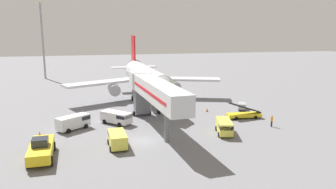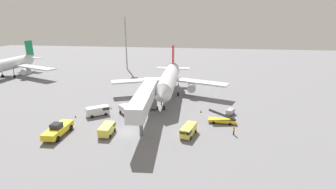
{
  "view_description": "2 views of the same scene",
  "coord_description": "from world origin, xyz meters",
  "px_view_note": "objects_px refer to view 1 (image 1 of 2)",
  "views": [
    {
      "loc": [
        -6.38,
        -41.99,
        14.95
      ],
      "look_at": [
        7.14,
        15.43,
        3.05
      ],
      "focal_mm": 35.12,
      "sensor_mm": 36.0,
      "label": 1
    },
    {
      "loc": [
        14.72,
        -43.02,
        21.22
      ],
      "look_at": [
        5.75,
        14.92,
        3.52
      ],
      "focal_mm": 26.76,
      "sensor_mm": 36.0,
      "label": 2
    }
  ],
  "objects_px": {
    "airplane_at_gate": "(145,77)",
    "jet_bridge": "(154,91)",
    "safety_cone_charlie": "(40,133)",
    "safety_cone_bravo": "(83,119)",
    "baggage_cart_near_right": "(242,106)",
    "belt_loader_truck": "(244,114)",
    "service_van_near_center": "(224,126)",
    "ground_crew_worker_midground": "(148,105)",
    "apron_light_mast": "(41,23)",
    "safety_cone_alpha": "(207,110)",
    "service_van_far_left": "(74,122)",
    "service_van_outer_left": "(117,117)",
    "service_van_mid_center": "(117,139)",
    "ground_crew_worker_foreground": "(272,121)",
    "pushback_tug": "(41,149)"
  },
  "relations": [
    {
      "from": "airplane_at_gate",
      "to": "jet_bridge",
      "type": "relative_size",
      "value": 1.53
    },
    {
      "from": "safety_cone_charlie",
      "to": "safety_cone_bravo",
      "type": "bearing_deg",
      "value": 48.41
    },
    {
      "from": "baggage_cart_near_right",
      "to": "safety_cone_charlie",
      "type": "relative_size",
      "value": 4.71
    },
    {
      "from": "belt_loader_truck",
      "to": "service_van_near_center",
      "type": "relative_size",
      "value": 1.11
    },
    {
      "from": "ground_crew_worker_midground",
      "to": "apron_light_mast",
      "type": "height_order",
      "value": "apron_light_mast"
    },
    {
      "from": "safety_cone_alpha",
      "to": "apron_light_mast",
      "type": "xyz_separation_m",
      "value": [
        -33.95,
        49.44,
        16.1
      ]
    },
    {
      "from": "airplane_at_gate",
      "to": "safety_cone_bravo",
      "type": "xyz_separation_m",
      "value": [
        -12.57,
        -12.8,
        -4.71
      ]
    },
    {
      "from": "ground_crew_worker_midground",
      "to": "apron_light_mast",
      "type": "bearing_deg",
      "value": 117.44
    },
    {
      "from": "safety_cone_bravo",
      "to": "safety_cone_charlie",
      "type": "xyz_separation_m",
      "value": [
        -5.83,
        -6.57,
        -0.01
      ]
    },
    {
      "from": "service_van_far_left",
      "to": "airplane_at_gate",
      "type": "bearing_deg",
      "value": 51.78
    },
    {
      "from": "ground_crew_worker_midground",
      "to": "safety_cone_bravo",
      "type": "bearing_deg",
      "value": -158.42
    },
    {
      "from": "service_van_outer_left",
      "to": "safety_cone_charlie",
      "type": "bearing_deg",
      "value": -163.57
    },
    {
      "from": "service_van_far_left",
      "to": "safety_cone_charlie",
      "type": "distance_m",
      "value": 5.14
    },
    {
      "from": "service_van_far_left",
      "to": "safety_cone_alpha",
      "type": "relative_size",
      "value": 7.51
    },
    {
      "from": "belt_loader_truck",
      "to": "safety_cone_alpha",
      "type": "relative_size",
      "value": 8.45
    },
    {
      "from": "service_van_far_left",
      "to": "safety_cone_bravo",
      "type": "relative_size",
      "value": 8.36
    },
    {
      "from": "service_van_near_center",
      "to": "apron_light_mast",
      "type": "distance_m",
      "value": 71.67
    },
    {
      "from": "airplane_at_gate",
      "to": "service_van_mid_center",
      "type": "bearing_deg",
      "value": -106.76
    },
    {
      "from": "service_van_near_center",
      "to": "ground_crew_worker_midground",
      "type": "distance_m",
      "value": 18.57
    },
    {
      "from": "belt_loader_truck",
      "to": "ground_crew_worker_foreground",
      "type": "relative_size",
      "value": 3.19
    },
    {
      "from": "service_van_far_left",
      "to": "service_van_mid_center",
      "type": "xyz_separation_m",
      "value": [
        5.75,
        -9.06,
        -0.1
      ]
    },
    {
      "from": "airplane_at_gate",
      "to": "ground_crew_worker_foreground",
      "type": "xyz_separation_m",
      "value": [
        15.99,
        -23.08,
        -4.05
      ]
    },
    {
      "from": "ground_crew_worker_foreground",
      "to": "service_van_near_center",
      "type": "bearing_deg",
      "value": -168.67
    },
    {
      "from": "jet_bridge",
      "to": "safety_cone_bravo",
      "type": "relative_size",
      "value": 36.96
    },
    {
      "from": "jet_bridge",
      "to": "service_van_near_center",
      "type": "relative_size",
      "value": 4.37
    },
    {
      "from": "pushback_tug",
      "to": "service_van_near_center",
      "type": "height_order",
      "value": "pushback_tug"
    },
    {
      "from": "airplane_at_gate",
      "to": "service_van_near_center",
      "type": "distance_m",
      "value": 26.17
    },
    {
      "from": "belt_loader_truck",
      "to": "service_van_near_center",
      "type": "height_order",
      "value": "belt_loader_truck"
    },
    {
      "from": "apron_light_mast",
      "to": "safety_cone_bravo",
      "type": "bearing_deg",
      "value": -76.71
    },
    {
      "from": "jet_bridge",
      "to": "ground_crew_worker_midground",
      "type": "xyz_separation_m",
      "value": [
        1.14,
        11.51,
        -4.83
      ]
    },
    {
      "from": "jet_bridge",
      "to": "belt_loader_truck",
      "type": "relative_size",
      "value": 3.92
    },
    {
      "from": "airplane_at_gate",
      "to": "ground_crew_worker_midground",
      "type": "bearing_deg",
      "value": -95.24
    },
    {
      "from": "service_van_outer_left",
      "to": "ground_crew_worker_midground",
      "type": "xyz_separation_m",
      "value": [
        6.46,
        7.94,
        -0.18
      ]
    },
    {
      "from": "safety_cone_alpha",
      "to": "safety_cone_charlie",
      "type": "bearing_deg",
      "value": -165.01
    },
    {
      "from": "baggage_cart_near_right",
      "to": "safety_cone_bravo",
      "type": "bearing_deg",
      "value": -179.07
    },
    {
      "from": "service_van_mid_center",
      "to": "service_van_outer_left",
      "type": "relative_size",
      "value": 0.89
    },
    {
      "from": "ground_crew_worker_midground",
      "to": "ground_crew_worker_foreground",
      "type": "bearing_deg",
      "value": -41.78
    },
    {
      "from": "airplane_at_gate",
      "to": "service_van_mid_center",
      "type": "xyz_separation_m",
      "value": [
        -7.98,
        -26.49,
        -3.92
      ]
    },
    {
      "from": "airplane_at_gate",
      "to": "jet_bridge",
      "type": "xyz_separation_m",
      "value": [
        -1.89,
        -19.64,
        0.75
      ]
    },
    {
      "from": "baggage_cart_near_right",
      "to": "jet_bridge",
      "type": "bearing_deg",
      "value": -158.01
    },
    {
      "from": "airplane_at_gate",
      "to": "safety_cone_bravo",
      "type": "distance_m",
      "value": 18.55
    },
    {
      "from": "service_van_mid_center",
      "to": "service_van_outer_left",
      "type": "bearing_deg",
      "value": 85.74
    },
    {
      "from": "ground_crew_worker_midground",
      "to": "jet_bridge",
      "type": "bearing_deg",
      "value": -95.67
    },
    {
      "from": "belt_loader_truck",
      "to": "safety_cone_charlie",
      "type": "height_order",
      "value": "belt_loader_truck"
    },
    {
      "from": "belt_loader_truck",
      "to": "ground_crew_worker_foreground",
      "type": "bearing_deg",
      "value": -70.43
    },
    {
      "from": "apron_light_mast",
      "to": "baggage_cart_near_right",
      "type": "bearing_deg",
      "value": -50.81
    },
    {
      "from": "service_van_far_left",
      "to": "ground_crew_worker_midground",
      "type": "distance_m",
      "value": 15.98
    },
    {
      "from": "apron_light_mast",
      "to": "service_van_mid_center",
      "type": "bearing_deg",
      "value": -75.57
    },
    {
      "from": "airplane_at_gate",
      "to": "service_van_far_left",
      "type": "distance_m",
      "value": 22.51
    },
    {
      "from": "safety_cone_bravo",
      "to": "service_van_outer_left",
      "type": "bearing_deg",
      "value": -31.34
    }
  ]
}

